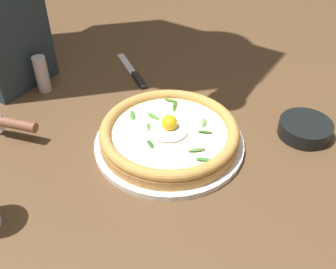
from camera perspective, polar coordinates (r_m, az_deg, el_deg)
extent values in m
cube|color=brown|center=(0.81, 2.92, -3.51)|extent=(2.40, 2.40, 0.03)
cylinder|color=white|center=(0.82, 0.00, -1.41)|extent=(0.31, 0.31, 0.01)
cylinder|color=tan|center=(0.80, 0.00, -0.51)|extent=(0.28, 0.28, 0.02)
torus|color=#C69347|center=(0.79, 0.00, 0.42)|extent=(0.28, 0.28, 0.02)
cylinder|color=#F8E2B5|center=(0.80, 0.00, 0.19)|extent=(0.24, 0.24, 0.00)
ellipsoid|color=white|center=(0.80, 0.12, 0.68)|extent=(0.08, 0.08, 0.01)
sphere|color=yellow|center=(0.79, 0.19, 1.69)|extent=(0.03, 0.03, 0.03)
ellipsoid|color=#2D6D2B|center=(0.76, -2.56, -1.38)|extent=(0.02, 0.02, 0.01)
ellipsoid|color=#488737|center=(0.80, -2.71, 1.00)|extent=(0.03, 0.03, 0.01)
ellipsoid|color=#327C2A|center=(0.84, -5.28, 2.66)|extent=(0.03, 0.03, 0.01)
ellipsoid|color=#32681C|center=(0.86, 0.96, 4.14)|extent=(0.02, 0.03, 0.01)
ellipsoid|color=#508542|center=(0.75, 4.16, -2.21)|extent=(0.03, 0.03, 0.00)
ellipsoid|color=#346624|center=(0.80, 5.38, 0.40)|extent=(0.03, 0.02, 0.01)
ellipsoid|color=#347926|center=(0.88, 0.44, 4.95)|extent=(0.03, 0.01, 0.00)
ellipsoid|color=#61924D|center=(0.82, 5.43, 1.64)|extent=(0.02, 0.03, 0.01)
ellipsoid|color=#509F39|center=(0.83, -2.07, 2.66)|extent=(0.03, 0.01, 0.01)
ellipsoid|color=#357F34|center=(0.73, 5.24, -3.61)|extent=(0.03, 0.02, 0.01)
cylinder|color=black|center=(0.89, 19.18, 0.80)|extent=(0.11, 0.11, 0.03)
cylinder|color=brown|center=(0.87, -21.15, 1.43)|extent=(0.10, 0.05, 0.02)
cube|color=silver|center=(1.11, -5.96, 10.15)|extent=(0.11, 0.08, 0.00)
cube|color=black|center=(1.02, -4.18, 7.83)|extent=(0.07, 0.06, 0.01)
cylinder|color=silver|center=(1.01, -17.76, 8.31)|extent=(0.03, 0.03, 0.09)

